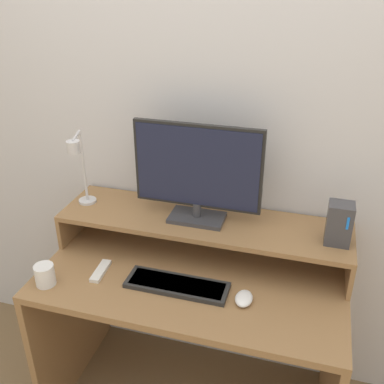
% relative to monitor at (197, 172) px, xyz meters
% --- Properties ---
extents(wall_back, '(6.00, 0.05, 2.50)m').
position_rel_monitor_xyz_m(wall_back, '(0.02, 0.21, 0.10)').
color(wall_back, silver).
rests_on(wall_back, ground_plane).
extents(desk, '(1.25, 0.67, 0.76)m').
position_rel_monitor_xyz_m(desk, '(0.02, -0.16, -0.61)').
color(desk, olive).
rests_on(desk, ground_plane).
extents(monitor_shelf, '(1.25, 0.33, 0.17)m').
position_rel_monitor_xyz_m(monitor_shelf, '(0.02, 0.01, -0.25)').
color(monitor_shelf, olive).
rests_on(monitor_shelf, desk).
extents(monitor, '(0.53, 0.14, 0.43)m').
position_rel_monitor_xyz_m(monitor, '(0.00, 0.00, 0.00)').
color(monitor, '#38383D').
rests_on(monitor, monitor_shelf).
extents(desk_lamp, '(0.10, 0.18, 0.35)m').
position_rel_monitor_xyz_m(desk_lamp, '(-0.51, -0.05, -0.01)').
color(desk_lamp, silver).
rests_on(desk_lamp, monitor_shelf).
extents(router_dock, '(0.10, 0.09, 0.17)m').
position_rel_monitor_xyz_m(router_dock, '(0.57, -0.02, -0.14)').
color(router_dock, '#3D3D42').
rests_on(router_dock, monitor_shelf).
extents(keyboard, '(0.41, 0.13, 0.02)m').
position_rel_monitor_xyz_m(keyboard, '(-0.01, -0.26, -0.38)').
color(keyboard, '#282828').
rests_on(keyboard, desk).
extents(mouse, '(0.07, 0.10, 0.03)m').
position_rel_monitor_xyz_m(mouse, '(0.26, -0.27, -0.37)').
color(mouse, white).
rests_on(mouse, desk).
extents(remote_control, '(0.05, 0.15, 0.02)m').
position_rel_monitor_xyz_m(remote_control, '(-0.34, -0.26, -0.38)').
color(remote_control, white).
rests_on(remote_control, desk).
extents(mug, '(0.08, 0.08, 0.09)m').
position_rel_monitor_xyz_m(mug, '(-0.52, -0.39, -0.35)').
color(mug, white).
rests_on(mug, desk).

